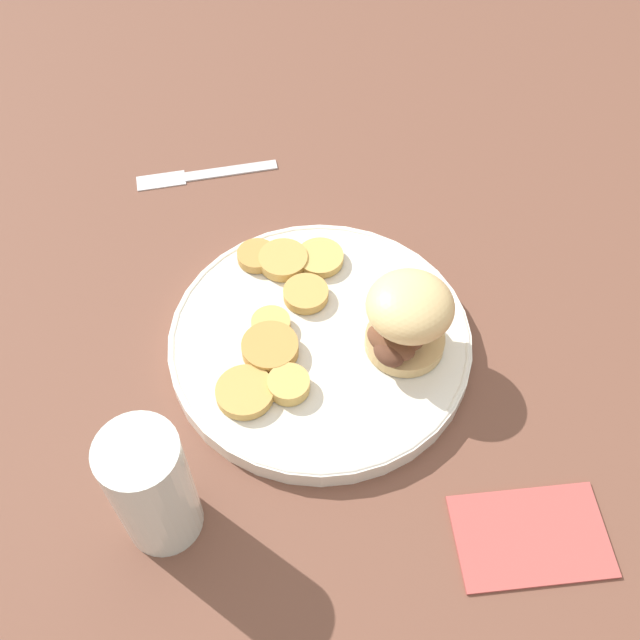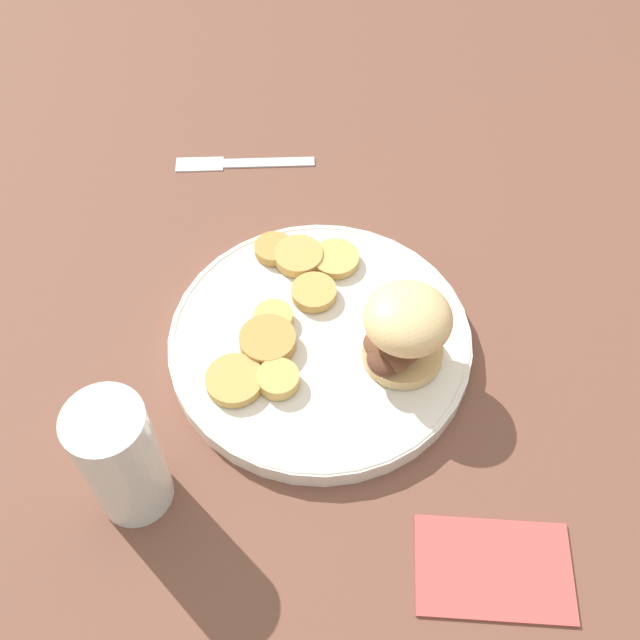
# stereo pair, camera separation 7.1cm
# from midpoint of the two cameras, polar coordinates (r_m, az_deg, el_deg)

# --- Properties ---
(ground_plane) EXTENTS (4.00, 4.00, 0.00)m
(ground_plane) POSITION_cam_midpoint_polar(r_m,az_deg,el_deg) (0.75, -2.71, -2.32)
(ground_plane) COLOR brown
(dinner_plate) EXTENTS (0.30, 0.30, 0.02)m
(dinner_plate) POSITION_cam_midpoint_polar(r_m,az_deg,el_deg) (0.74, -2.75, -1.78)
(dinner_plate) COLOR white
(dinner_plate) RESTS_ON ground_plane
(sandwich) EXTENTS (0.09, 0.09, 0.09)m
(sandwich) POSITION_cam_midpoint_polar(r_m,az_deg,el_deg) (0.69, 3.64, -0.00)
(sandwich) COLOR tan
(sandwich) RESTS_ON dinner_plate
(potato_round_0) EXTENTS (0.04, 0.04, 0.01)m
(potato_round_0) POSITION_cam_midpoint_polar(r_m,az_deg,el_deg) (0.74, -6.52, -0.51)
(potato_round_0) COLOR tan
(potato_round_0) RESTS_ON dinner_plate
(potato_round_1) EXTENTS (0.05, 0.05, 0.01)m
(potato_round_1) POSITION_cam_midpoint_polar(r_m,az_deg,el_deg) (0.76, -3.78, 1.83)
(potato_round_1) COLOR tan
(potato_round_1) RESTS_ON dinner_plate
(potato_round_2) EXTENTS (0.05, 0.05, 0.01)m
(potato_round_2) POSITION_cam_midpoint_polar(r_m,az_deg,el_deg) (0.79, -5.24, 4.47)
(potato_round_2) COLOR tan
(potato_round_2) RESTS_ON dinner_plate
(potato_round_3) EXTENTS (0.04, 0.04, 0.01)m
(potato_round_3) POSITION_cam_midpoint_polar(r_m,az_deg,el_deg) (0.70, -5.34, -5.12)
(potato_round_3) COLOR tan
(potato_round_3) RESTS_ON dinner_plate
(potato_round_4) EXTENTS (0.05, 0.05, 0.01)m
(potato_round_4) POSITION_cam_midpoint_polar(r_m,az_deg,el_deg) (0.79, -2.59, 4.59)
(potato_round_4) COLOR tan
(potato_round_4) RESTS_ON dinner_plate
(potato_round_5) EXTENTS (0.05, 0.05, 0.01)m
(potato_round_5) POSITION_cam_midpoint_polar(r_m,az_deg,el_deg) (0.72, -6.60, -2.46)
(potato_round_5) COLOR #BC8942
(potato_round_5) RESTS_ON dinner_plate
(potato_round_6) EXTENTS (0.04, 0.04, 0.01)m
(potato_round_6) POSITION_cam_midpoint_polar(r_m,az_deg,el_deg) (0.79, -7.41, 4.71)
(potato_round_6) COLOR #BC8942
(potato_round_6) RESTS_ON dinner_plate
(potato_round_7) EXTENTS (0.05, 0.05, 0.01)m
(potato_round_7) POSITION_cam_midpoint_polar(r_m,az_deg,el_deg) (0.70, -8.66, -5.67)
(potato_round_7) COLOR tan
(potato_round_7) RESTS_ON dinner_plate
(fork) EXTENTS (0.17, 0.05, 0.00)m
(fork) POSITION_cam_midpoint_polar(r_m,az_deg,el_deg) (0.93, -10.98, 10.75)
(fork) COLOR silver
(fork) RESTS_ON ground_plane
(drinking_glass) EXTENTS (0.07, 0.07, 0.14)m
(drinking_glass) POSITION_cam_midpoint_polar(r_m,az_deg,el_deg) (0.63, -15.96, -12.48)
(drinking_glass) COLOR silver
(drinking_glass) RESTS_ON ground_plane
(napkin) EXTENTS (0.15, 0.12, 0.01)m
(napkin) POSITION_cam_midpoint_polar(r_m,az_deg,el_deg) (0.68, 12.82, -15.95)
(napkin) COLOR #B24C47
(napkin) RESTS_ON ground_plane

